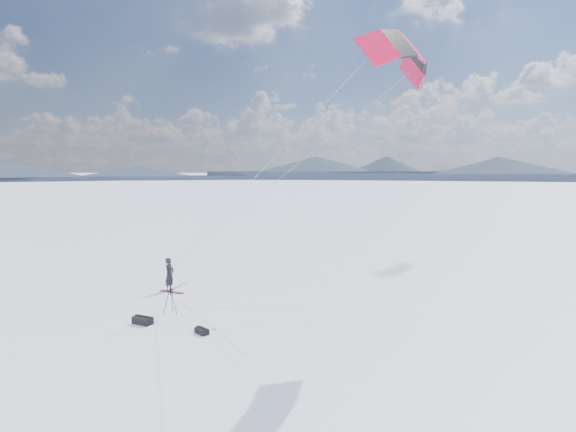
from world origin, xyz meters
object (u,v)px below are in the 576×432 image
Objects in this scene: snowkiter at (170,291)px; tripod at (171,294)px; gear_bag_b at (202,331)px; snowboard at (172,292)px; gear_bag_a at (143,320)px.

snowkiter is 4.43m from tripod.
gear_bag_b is (3.18, -1.22, -0.81)m from tripod.
snowboard is 4.05m from tripod.
tripod is at bearing -50.57° from snowboard.
gear_bag_b is at bearing 2.51° from gear_bag_a.
snowboard is 1.04× the size of tripod.
snowboard is at bearing 116.95° from gear_bag_a.
gear_bag_a is at bearing -157.10° from gear_bag_b.
snowboard is 2.16× the size of gear_bag_b.
tripod is 1.94m from gear_bag_a.
tripod is (2.91, -2.66, 0.91)m from snowboard.
gear_bag_a reaches higher than snowboard.
tripod reaches higher than snowboard.
gear_bag_a is 3.05m from gear_bag_b.
snowkiter reaches higher than gear_bag_a.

